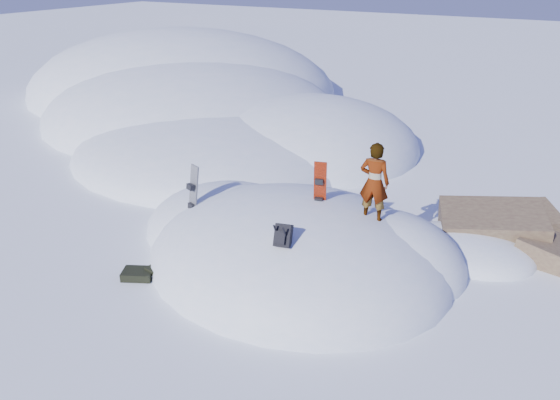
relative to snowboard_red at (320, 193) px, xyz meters
The scene contains 9 objects.
ground 1.73m from the snowboard_red, 126.75° to the right, with size 120.00×120.00×0.00m, color white.
snow_mound 1.73m from the snowboard_red, 158.55° to the right, with size 8.00×6.00×3.00m.
snow_ridge 14.39m from the snowboard_red, 138.81° to the left, with size 21.50×18.50×6.40m.
rock_outcrop 4.56m from the snowboard_red, 37.19° to the left, with size 4.68×4.41×1.68m.
snowboard_red is the anchor object (origin of this frame).
snowboard_dark 3.04m from the snowboard_red, 164.46° to the right, with size 0.38×0.35×1.62m.
backpack 1.91m from the snowboard_red, 85.75° to the right, with size 0.40×0.48×0.53m.
gear_pile 4.26m from the snowboard_red, 137.92° to the right, with size 0.87×0.69×0.23m.
person 1.29m from the snowboard_red, ahead, with size 0.63×0.41×1.71m, color slate.
Camera 1 is at (4.99, -9.52, 6.33)m, focal length 35.00 mm.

